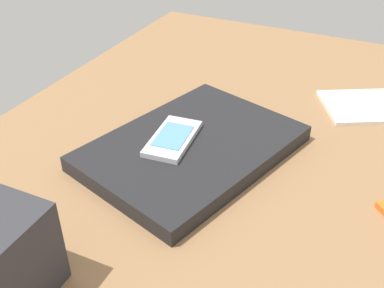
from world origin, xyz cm
name	(u,v)px	position (x,y,z in cm)	size (l,w,h in cm)	color
desk_surface	(217,164)	(0.00, 0.00, 1.50)	(120.00, 80.00, 3.00)	olive
laptop_closed	(192,148)	(1.29, -3.86, 4.28)	(32.56, 22.95, 2.55)	black
cell_phone_on_laptop	(173,138)	(2.49, -6.59, 6.02)	(11.97, 7.03, 1.00)	silver
notepad	(375,106)	(-26.79, 20.14, 3.40)	(12.10, 18.68, 0.80)	white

